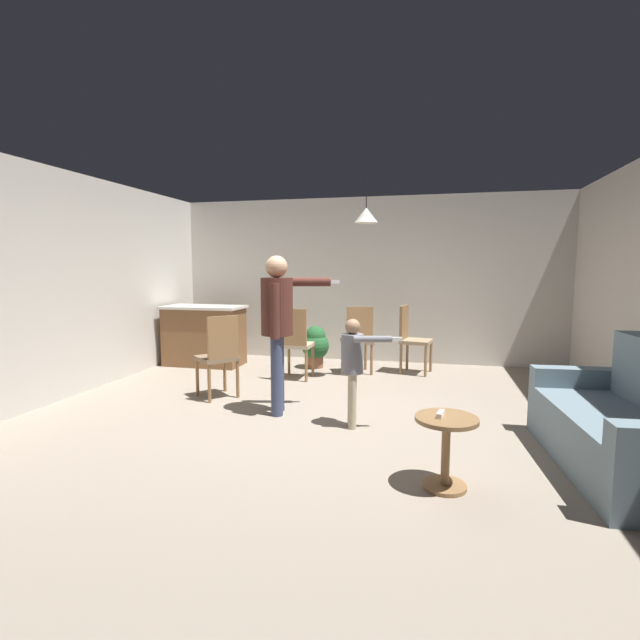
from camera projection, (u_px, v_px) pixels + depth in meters
name	position (u px, v px, depth m)	size (l,w,h in m)	color
ground	(322.00, 419.00, 4.83)	(7.68, 7.68, 0.00)	gray
wall_back	(366.00, 280.00, 7.77)	(6.40, 0.10, 2.70)	beige
wall_left	(54.00, 286.00, 5.41)	(0.10, 6.40, 2.70)	beige
couch_floral	(628.00, 429.00, 3.57)	(0.98, 1.86, 1.00)	slate
kitchen_counter	(204.00, 335.00, 7.46)	(1.26, 0.66, 0.95)	brown
side_table_by_couch	(446.00, 444.00, 3.29)	(0.44, 0.44, 0.52)	olive
person_adult	(278.00, 317.00, 4.92)	(0.78, 0.60, 1.68)	#384260
person_child	(353.00, 360.00, 4.52)	(0.58, 0.30, 1.07)	tan
dining_chair_by_counter	(296.00, 341.00, 6.47)	(0.42, 0.42, 1.00)	olive
dining_chair_near_wall	(219.00, 353.00, 5.54)	(0.59, 0.59, 1.00)	olive
dining_chair_centre_back	(358.00, 337.00, 6.82)	(0.55, 0.55, 1.00)	olive
dining_chair_spare	(412.00, 336.00, 6.90)	(0.50, 0.50, 1.00)	olive
potted_plant_corner	(315.00, 345.00, 7.27)	(0.43, 0.43, 0.65)	brown
spare_remote_on_table	(441.00, 414.00, 3.27)	(0.04, 0.13, 0.04)	white
ceiling_light_pendant	(366.00, 215.00, 6.21)	(0.32, 0.32, 0.55)	silver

